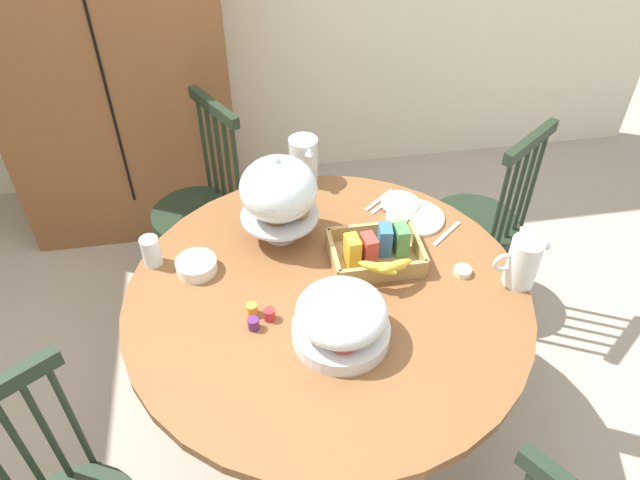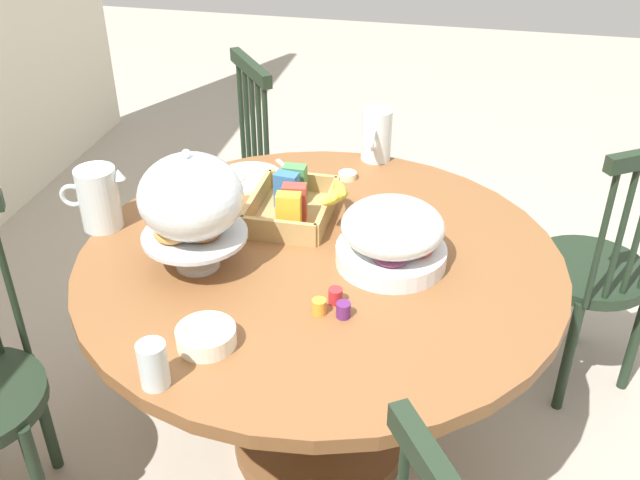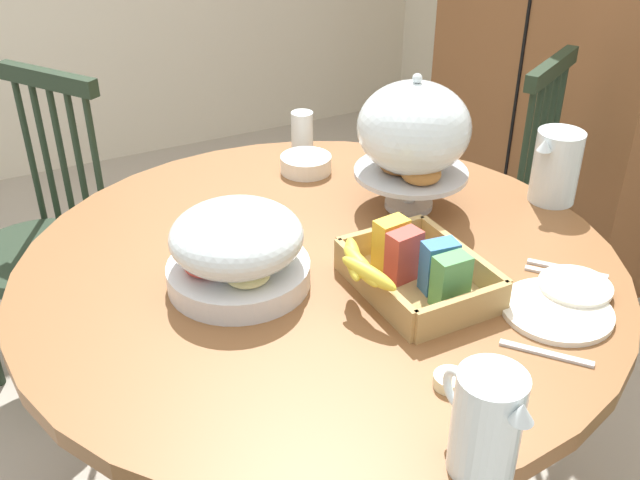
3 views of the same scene
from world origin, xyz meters
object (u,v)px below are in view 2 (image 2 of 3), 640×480
(cereal_bowl, at_px, (206,337))
(butter_dish, at_px, (347,175))
(cereal_basket, at_px, (296,203))
(china_plate_small, at_px, (222,177))
(orange_juice_pitcher, at_px, (376,137))
(windsor_chair_by_cabinet, at_px, (594,274))
(dining_table, at_px, (320,309))
(windsor_chair_facing_door, at_px, (225,193))
(fruit_platter_covered, at_px, (392,236))
(china_plate_large, at_px, (249,178))
(drinking_glass, at_px, (153,365))
(pastry_stand_with_dome, at_px, (191,201))
(milk_pitcher, at_px, (99,201))

(cereal_bowl, distance_m, butter_dish, 0.91)
(cereal_basket, height_order, china_plate_small, cereal_basket)
(orange_juice_pitcher, height_order, cereal_bowl, orange_juice_pitcher)
(windsor_chair_by_cabinet, relative_size, china_plate_small, 6.50)
(dining_table, bearing_deg, windsor_chair_facing_door, 35.51)
(windsor_chair_by_cabinet, xyz_separation_m, windsor_chair_facing_door, (0.28, 1.39, 0.00))
(fruit_platter_covered, xyz_separation_m, cereal_bowl, (-0.43, 0.37, -0.06))
(butter_dish, bearing_deg, windsor_chair_facing_door, 59.89)
(china_plate_large, distance_m, cereal_bowl, 0.83)
(drinking_glass, bearing_deg, cereal_bowl, -22.74)
(windsor_chair_facing_door, distance_m, cereal_basket, 0.82)
(windsor_chair_facing_door, distance_m, china_plate_small, 0.55)
(windsor_chair_facing_door, distance_m, cereal_bowl, 1.31)
(windsor_chair_facing_door, distance_m, butter_dish, 0.71)
(butter_dish, bearing_deg, cereal_basket, 159.27)
(windsor_chair_facing_door, height_order, butter_dish, windsor_chair_facing_door)
(orange_juice_pitcher, xyz_separation_m, cereal_bowl, (-1.06, 0.23, -0.06))
(china_plate_small, bearing_deg, pastry_stand_with_dome, -168.74)
(windsor_chair_by_cabinet, relative_size, drinking_glass, 8.86)
(milk_pitcher, relative_size, cereal_bowl, 1.42)
(windsor_chair_facing_door, relative_size, orange_juice_pitcher, 5.26)
(milk_pitcher, xyz_separation_m, cereal_bowl, (-0.44, -0.48, -0.06))
(windsor_chair_by_cabinet, relative_size, cereal_basket, 3.09)
(dining_table, relative_size, butter_dish, 22.37)
(dining_table, relative_size, milk_pitcher, 6.78)
(fruit_platter_covered, relative_size, cereal_bowl, 2.14)
(cereal_bowl, xyz_separation_m, butter_dish, (0.89, -0.17, -0.01))
(dining_table, distance_m, fruit_platter_covered, 0.33)
(cereal_basket, bearing_deg, windsor_chair_by_cabinet, -71.41)
(china_plate_large, bearing_deg, milk_pitcher, 138.65)
(fruit_platter_covered, xyz_separation_m, milk_pitcher, (0.01, 0.85, -0.00))
(windsor_chair_by_cabinet, xyz_separation_m, china_plate_small, (-0.15, 1.23, 0.30))
(windsor_chair_by_cabinet, bearing_deg, dining_table, 121.68)
(dining_table, bearing_deg, milk_pitcher, 88.47)
(pastry_stand_with_dome, height_order, butter_dish, pastry_stand_with_dome)
(china_plate_small, bearing_deg, cereal_bowl, -163.57)
(china_plate_large, distance_m, china_plate_small, 0.09)
(windsor_chair_facing_door, xyz_separation_m, butter_dish, (-0.32, -0.55, 0.30))
(china_plate_small, height_order, butter_dish, same)
(drinking_glass, bearing_deg, china_plate_large, 5.07)
(pastry_stand_with_dome, height_order, orange_juice_pitcher, pastry_stand_with_dome)
(cereal_bowl, bearing_deg, butter_dish, -10.55)
(fruit_platter_covered, xyz_separation_m, butter_dish, (0.46, 0.21, -0.07))
(pastry_stand_with_dome, distance_m, milk_pitcher, 0.39)
(pastry_stand_with_dome, bearing_deg, drinking_glass, -170.83)
(pastry_stand_with_dome, bearing_deg, china_plate_large, 1.40)
(orange_juice_pitcher, bearing_deg, drinking_glass, 166.24)
(butter_dish, bearing_deg, cereal_bowl, 169.45)
(windsor_chair_facing_door, height_order, pastry_stand_with_dome, pastry_stand_with_dome)
(milk_pitcher, bearing_deg, china_plate_large, -41.35)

